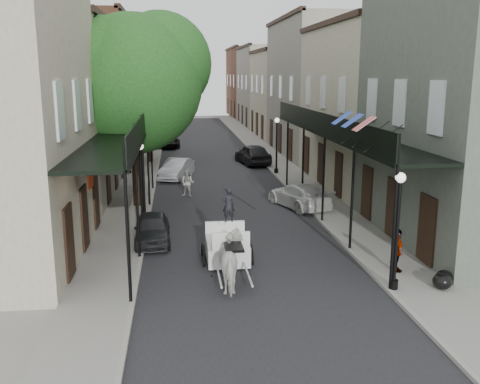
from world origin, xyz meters
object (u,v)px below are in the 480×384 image
object	(u,v)px
car_left_near	(152,228)
car_left_far	(165,140)
pedestrian_sidewalk_right	(397,251)
pedestrian_walking	(188,183)
tree_near	(141,78)
lamppost_right_far	(277,145)
pedestrian_sidewalk_left	(128,162)
car_left_mid	(176,169)
horse	(234,261)
lamppost_right_near	(397,230)
car_right_near	(299,196)
lamppost_left	(141,184)
carriage	(226,229)
car_right_far	(253,154)
tree_far	(152,85)

from	to	relation	value
car_left_near	car_left_far	world-z (taller)	car_left_far
pedestrian_sidewalk_right	pedestrian_walking	bearing A→B (deg)	28.92
tree_near	car_left_far	world-z (taller)	tree_near
lamppost_right_far	pedestrian_sidewalk_left	bearing A→B (deg)	173.62
pedestrian_sidewalk_left	car_left_mid	distance (m)	3.67
horse	car_left_mid	xyz separation A→B (m)	(-1.79, 18.33, -0.23)
horse	pedestrian_sidewalk_right	distance (m)	5.60
lamppost_right_near	car_right_near	size ratio (longest dim) A/B	0.87
pedestrian_sidewalk_left	pedestrian_sidewalk_right	world-z (taller)	pedestrian_sidewalk_left
car_left_far	lamppost_left	bearing A→B (deg)	-97.48
car_left_near	car_left_far	distance (m)	28.88
car_right_near	car_left_near	bearing A→B (deg)	16.15
carriage	car_left_mid	distance (m)	15.73
car_left_far	car_right_near	bearing A→B (deg)	-79.63
car_left_mid	tree_near	bearing A→B (deg)	-84.76
car_left_mid	car_right_far	xyz separation A→B (m)	(5.72, 5.09, 0.13)
carriage	pedestrian_sidewalk_right	bearing A→B (deg)	-22.31
lamppost_right_near	horse	world-z (taller)	lamppost_right_near
car_left_mid	car_right_far	size ratio (longest dim) A/B	0.86
tree_near	lamppost_right_far	xyz separation A→B (m)	(8.30, 7.82, -4.44)
horse	car_right_near	bearing A→B (deg)	-113.87
pedestrian_sidewalk_left	pedestrian_walking	bearing A→B (deg)	90.13
car_left_far	lamppost_right_near	bearing A→B (deg)	-83.96
lamppost_right_near	car_right_near	world-z (taller)	lamppost_right_near
lamppost_right_near	car_right_near	xyz separation A→B (m)	(-0.50, 11.00, -1.43)
lamppost_right_near	horse	size ratio (longest dim) A/B	1.80
tree_far	pedestrian_sidewalk_left	distance (m)	7.24
horse	pedestrian_sidewalk_left	bearing A→B (deg)	-76.13
tree_far	car_left_near	size ratio (longest dim) A/B	2.46
lamppost_right_far	carriage	size ratio (longest dim) A/B	1.28
car_left_mid	car_right_far	distance (m)	7.65
horse	carriage	world-z (taller)	carriage
tree_near	car_left_near	world-z (taller)	tree_near
tree_far	horse	distance (m)	25.89
car_left_far	car_right_far	world-z (taller)	car_right_far
lamppost_left	car_left_near	size ratio (longest dim) A/B	1.06
pedestrian_sidewalk_right	car_left_mid	world-z (taller)	pedestrian_sidewalk_right
lamppost_right_far	car_left_near	size ratio (longest dim) A/B	1.06
pedestrian_walking	car_right_near	bearing A→B (deg)	-8.82
car_right_far	pedestrian_walking	bearing A→B (deg)	53.68
lamppost_left	pedestrian_walking	world-z (taller)	lamppost_left
tree_far	pedestrian_sidewalk_right	world-z (taller)	tree_far
pedestrian_sidewalk_left	tree_near	bearing A→B (deg)	71.65
car_left_far	car_left_near	bearing A→B (deg)	-96.41
lamppost_right_near	lamppost_right_far	world-z (taller)	same
car_right_near	car_right_far	distance (m)	13.43
pedestrian_walking	pedestrian_sidewalk_left	world-z (taller)	pedestrian_sidewalk_left
car_left_near	car_left_mid	size ratio (longest dim) A/B	0.90
tree_near	car_left_far	size ratio (longest dim) A/B	1.91
tree_far	horse	size ratio (longest dim) A/B	4.18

